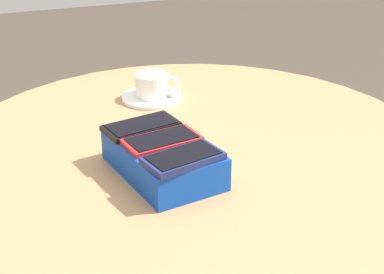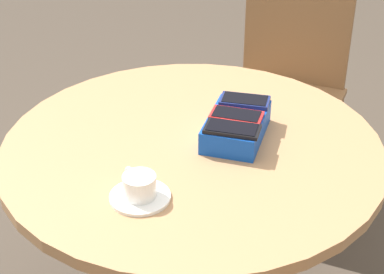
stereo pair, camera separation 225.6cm
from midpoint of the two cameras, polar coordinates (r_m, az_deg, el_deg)
name	(u,v)px [view 2 (the right image)]	position (r m, az deg, el deg)	size (l,w,h in m)	color
round_table	(192,183)	(0.95, -30.20, -33.93)	(0.95, 0.95, 0.72)	#2D2D2D
phone_box	(236,127)	(0.80, -24.24, -28.97)	(0.24, 0.18, 0.06)	#0F42AD
phone_navy	(245,101)	(0.79, -21.05, -23.68)	(0.10, 0.14, 0.01)	navy
phone_red	(236,115)	(0.77, -24.97, -27.81)	(0.09, 0.14, 0.01)	red
phone_black	(232,129)	(0.75, -28.33, -31.77)	(0.09, 0.14, 0.01)	black
saucer	(140,197)	(0.86, -50.20, -39.27)	(0.13, 0.13, 0.01)	white
coffee_cup	(139,185)	(0.84, -51.21, -38.15)	(0.07, 0.10, 0.05)	white
chair_near_window	(283,92)	(1.49, -1.96, -9.40)	(0.47, 0.47, 0.84)	brown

